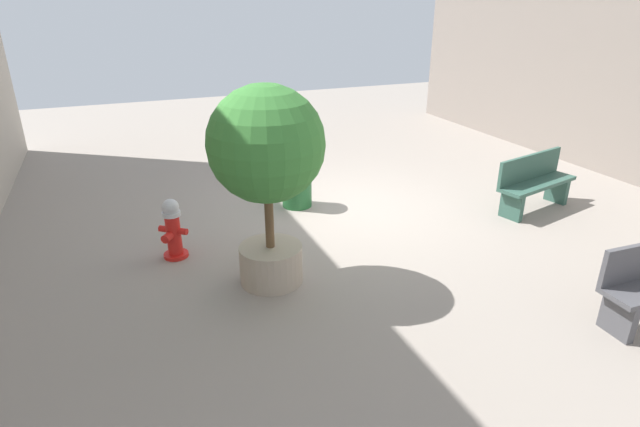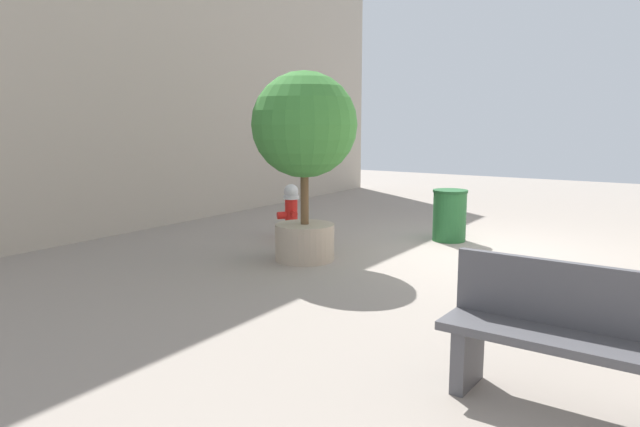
{
  "view_description": "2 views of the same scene",
  "coord_description": "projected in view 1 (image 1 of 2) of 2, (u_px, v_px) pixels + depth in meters",
  "views": [
    {
      "loc": [
        3.62,
        7.31,
        3.39
      ],
      "look_at": [
        1.5,
        2.15,
        1.01
      ],
      "focal_mm": 28.54,
      "sensor_mm": 36.0,
      "label": 1
    },
    {
      "loc": [
        -2.34,
        8.11,
        1.86
      ],
      "look_at": [
        1.45,
        2.25,
        0.75
      ],
      "focal_mm": 32.53,
      "sensor_mm": 36.0,
      "label": 2
    }
  ],
  "objects": [
    {
      "name": "fire_hydrant",
      "position": [
        173.0,
        229.0,
        7.04
      ],
      "size": [
        0.39,
        0.39,
        0.87
      ],
      "color": "red",
      "rests_on": "ground_plane"
    },
    {
      "name": "ground_plane",
      "position": [
        353.0,
        209.0,
        8.81
      ],
      "size": [
        23.4,
        23.4,
        0.0
      ],
      "primitive_type": "plane",
      "color": "gray"
    },
    {
      "name": "bench_near",
      "position": [
        534.0,
        182.0,
        8.65
      ],
      "size": [
        1.69,
        0.8,
        0.95
      ],
      "color": "#33594C",
      "rests_on": "ground_plane"
    },
    {
      "name": "planter_tree",
      "position": [
        267.0,
        158.0,
        5.96
      ],
      "size": [
        1.4,
        1.4,
        2.52
      ],
      "color": "tan",
      "rests_on": "ground_plane"
    },
    {
      "name": "trash_bin",
      "position": [
        297.0,
        184.0,
        8.82
      ],
      "size": [
        0.54,
        0.54,
        0.81
      ],
      "color": "#266633",
      "rests_on": "ground_plane"
    }
  ]
}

